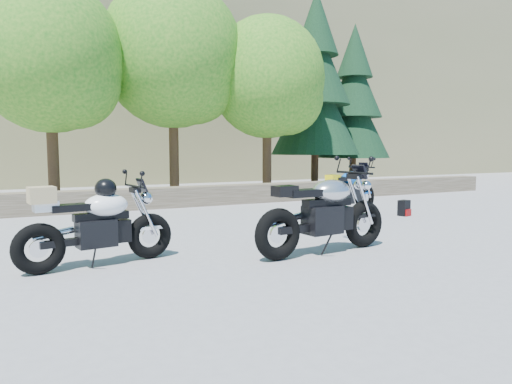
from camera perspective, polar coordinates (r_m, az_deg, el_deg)
ground at (r=6.55m, az=2.39°, el=-7.35°), size 90.00×90.00×0.00m
stone_wall at (r=11.57m, az=-10.97°, el=-0.66°), size 22.00×0.55×0.50m
hillside at (r=34.67m, az=-16.73°, el=15.17°), size 80.00×30.00×15.00m
tree_decid_left at (r=12.92m, az=-23.94°, el=14.66°), size 3.67×3.67×5.62m
tree_decid_mid at (r=13.96m, az=-9.89°, el=15.99°), size 4.08×4.08×6.24m
tree_decid_right at (r=14.40m, az=1.90°, el=13.55°), size 3.54×3.54×5.41m
conifer_near at (r=16.78m, az=7.47°, el=12.96°), size 3.17×3.17×7.06m
conifer_far at (r=18.51m, az=12.14°, el=10.89°), size 2.82×2.82×6.27m
silver_bike at (r=6.38m, az=8.57°, el=-2.76°), size 2.24×0.71×1.12m
white_bike at (r=5.94m, az=-19.29°, el=-3.74°), size 1.95×0.63×1.08m
blue_bike at (r=10.22m, az=11.54°, el=0.04°), size 2.03×0.93×1.06m
backpack at (r=10.43m, az=18.04°, el=-1.95°), size 0.29×0.27×0.34m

